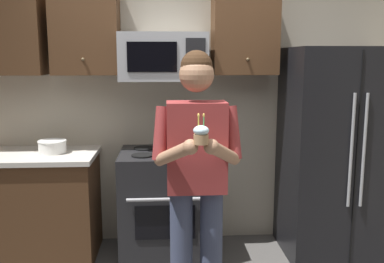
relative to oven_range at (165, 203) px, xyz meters
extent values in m
cube|color=#B7AD99|center=(0.15, 0.39, 0.84)|extent=(4.40, 0.10, 2.60)
cube|color=black|center=(0.00, 0.00, 0.00)|extent=(0.76, 0.66, 0.92)
cube|color=black|center=(0.00, -0.33, -0.04)|extent=(0.48, 0.01, 0.28)
cylinder|color=#99999E|center=(0.00, -0.36, 0.16)|extent=(0.60, 0.03, 0.03)
cylinder|color=black|center=(-0.18, -0.14, 0.46)|extent=(0.18, 0.18, 0.01)
cylinder|color=black|center=(0.18, -0.14, 0.46)|extent=(0.18, 0.18, 0.01)
cylinder|color=black|center=(-0.18, 0.14, 0.46)|extent=(0.18, 0.18, 0.01)
cylinder|color=black|center=(0.18, 0.14, 0.46)|extent=(0.18, 0.18, 0.01)
cube|color=#9EA0A5|center=(0.00, 0.12, 1.26)|extent=(0.74, 0.40, 0.40)
cube|color=black|center=(-0.09, -0.08, 1.26)|extent=(0.40, 0.01, 0.24)
cube|color=black|center=(0.26, -0.08, 1.26)|extent=(0.16, 0.01, 0.30)
cube|color=black|center=(1.50, -0.04, 0.44)|extent=(0.90, 0.72, 1.80)
cylinder|color=gray|center=(1.45, -0.41, 0.54)|extent=(0.02, 0.02, 0.90)
cylinder|color=gray|center=(1.55, -0.41, 0.54)|extent=(0.02, 0.02, 0.90)
cube|color=black|center=(1.50, -0.40, 0.44)|extent=(0.01, 0.01, 1.74)
cube|color=#4C301C|center=(-0.65, 0.17, 1.49)|extent=(0.55, 0.34, 0.76)
sphere|color=brown|center=(-0.65, -0.01, 1.24)|extent=(0.03, 0.03, 0.03)
cube|color=#4C301C|center=(0.70, 0.17, 1.49)|extent=(0.55, 0.34, 0.76)
sphere|color=brown|center=(0.70, -0.01, 1.24)|extent=(0.03, 0.03, 0.03)
cube|color=#4C301C|center=(-1.30, 0.02, -0.02)|extent=(1.40, 0.62, 0.88)
cube|color=beige|center=(-1.30, 0.02, 0.44)|extent=(1.44, 0.66, 0.04)
cylinder|color=white|center=(-0.94, 0.03, 0.51)|extent=(0.23, 0.23, 0.10)
torus|color=white|center=(-0.94, 0.03, 0.56)|extent=(0.24, 0.24, 0.01)
cylinder|color=#383F59|center=(0.11, -0.89, -0.03)|extent=(0.15, 0.15, 0.86)
cylinder|color=#383F59|center=(0.31, -0.89, -0.03)|extent=(0.15, 0.15, 0.86)
cube|color=maroon|center=(0.21, -0.89, 0.69)|extent=(0.38, 0.22, 0.58)
sphere|color=#A37556|center=(0.21, -0.89, 1.15)|extent=(0.22, 0.22, 0.22)
sphere|color=#382314|center=(0.21, -0.88, 1.20)|extent=(0.20, 0.20, 0.20)
cylinder|color=maroon|center=(-0.02, -0.92, 0.78)|extent=(0.15, 0.18, 0.35)
cylinder|color=#A37556|center=(0.06, -1.08, 0.69)|extent=(0.26, 0.33, 0.21)
sphere|color=#A37556|center=(0.15, -1.21, 0.76)|extent=(0.09, 0.09, 0.09)
cylinder|color=maroon|center=(0.43, -0.92, 0.78)|extent=(0.15, 0.18, 0.35)
cylinder|color=#A37556|center=(0.36, -1.08, 0.69)|extent=(0.26, 0.33, 0.21)
sphere|color=#A37556|center=(0.27, -1.21, 0.76)|extent=(0.09, 0.09, 0.09)
cylinder|color=#A87F56|center=(0.21, -1.23, 0.80)|extent=(0.08, 0.08, 0.06)
ellipsoid|color=silver|center=(0.21, -1.23, 0.85)|extent=(0.09, 0.09, 0.06)
cylinder|color=#4CBF66|center=(0.22, -1.23, 0.90)|extent=(0.01, 0.01, 0.06)
ellipsoid|color=#FFD159|center=(0.22, -1.23, 0.94)|extent=(0.01, 0.01, 0.02)
cylinder|color=#F2D84C|center=(0.19, -1.23, 0.90)|extent=(0.01, 0.01, 0.06)
ellipsoid|color=#FFD159|center=(0.19, -1.23, 0.94)|extent=(0.01, 0.01, 0.02)
camera|label=1|loc=(0.01, -3.57, 1.25)|focal=39.97mm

